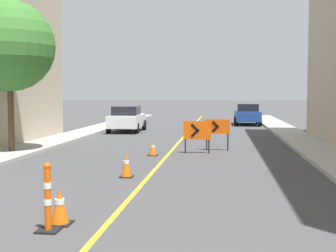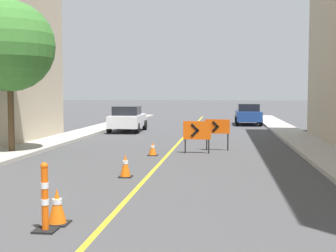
{
  "view_description": "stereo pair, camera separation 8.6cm",
  "coord_description": "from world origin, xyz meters",
  "px_view_note": "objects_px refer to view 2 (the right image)",
  "views": [
    {
      "loc": [
        2.08,
        -1.24,
        2.42
      ],
      "look_at": [
        -0.2,
        18.5,
        1.0
      ],
      "focal_mm": 50.0,
      "sensor_mm": 36.0,
      "label": 1
    },
    {
      "loc": [
        2.17,
        -1.23,
        2.42
      ],
      "look_at": [
        -0.2,
        18.5,
        1.0
      ],
      "focal_mm": 50.0,
      "sensor_mm": 36.0,
      "label": 2
    }
  ],
  "objects_px": {
    "street_tree_left_near": "(9,46)",
    "arrow_barricade_primary": "(197,131)",
    "traffic_cone_third": "(125,166)",
    "parked_car_curb_near": "(128,119)",
    "arrow_barricade_secondary": "(217,128)",
    "parked_car_curb_mid": "(248,114)",
    "delineator_post_front": "(45,202)",
    "traffic_cone_second": "(57,207)",
    "traffic_cone_fourth": "(153,149)"
  },
  "relations": [
    {
      "from": "traffic_cone_second",
      "to": "delineator_post_front",
      "type": "distance_m",
      "value": 0.5
    },
    {
      "from": "delineator_post_front",
      "to": "parked_car_curb_mid",
      "type": "bearing_deg",
      "value": 80.07
    },
    {
      "from": "traffic_cone_third",
      "to": "traffic_cone_fourth",
      "type": "relative_size",
      "value": 1.28
    },
    {
      "from": "parked_car_curb_near",
      "to": "traffic_cone_third",
      "type": "bearing_deg",
      "value": -80.58
    },
    {
      "from": "traffic_cone_third",
      "to": "arrow_barricade_secondary",
      "type": "xyz_separation_m",
      "value": [
        2.52,
        6.59,
        0.6
      ]
    },
    {
      "from": "parked_car_curb_near",
      "to": "parked_car_curb_mid",
      "type": "bearing_deg",
      "value": 40.57
    },
    {
      "from": "arrow_barricade_primary",
      "to": "parked_car_curb_mid",
      "type": "distance_m",
      "value": 17.38
    },
    {
      "from": "traffic_cone_second",
      "to": "traffic_cone_fourth",
      "type": "distance_m",
      "value": 9.54
    },
    {
      "from": "delineator_post_front",
      "to": "parked_car_curb_mid",
      "type": "relative_size",
      "value": 0.28
    },
    {
      "from": "arrow_barricade_secondary",
      "to": "street_tree_left_near",
      "type": "height_order",
      "value": "street_tree_left_near"
    },
    {
      "from": "street_tree_left_near",
      "to": "parked_car_curb_near",
      "type": "bearing_deg",
      "value": 78.27
    },
    {
      "from": "delineator_post_front",
      "to": "street_tree_left_near",
      "type": "distance_m",
      "value": 11.58
    },
    {
      "from": "delineator_post_front",
      "to": "traffic_cone_third",
      "type": "bearing_deg",
      "value": 86.87
    },
    {
      "from": "arrow_barricade_secondary",
      "to": "street_tree_left_near",
      "type": "xyz_separation_m",
      "value": [
        -7.99,
        -2.22,
        3.27
      ]
    },
    {
      "from": "traffic_cone_third",
      "to": "arrow_barricade_secondary",
      "type": "bearing_deg",
      "value": 69.08
    },
    {
      "from": "traffic_cone_third",
      "to": "street_tree_left_near",
      "type": "height_order",
      "value": "street_tree_left_near"
    },
    {
      "from": "traffic_cone_second",
      "to": "parked_car_curb_near",
      "type": "relative_size",
      "value": 0.15
    },
    {
      "from": "traffic_cone_second",
      "to": "delineator_post_front",
      "type": "height_order",
      "value": "delineator_post_front"
    },
    {
      "from": "traffic_cone_second",
      "to": "parked_car_curb_mid",
      "type": "bearing_deg",
      "value": 80.0
    },
    {
      "from": "street_tree_left_near",
      "to": "parked_car_curb_mid",
      "type": "bearing_deg",
      "value": 61.14
    },
    {
      "from": "traffic_cone_third",
      "to": "arrow_barricade_primary",
      "type": "distance_m",
      "value": 5.81
    },
    {
      "from": "street_tree_left_near",
      "to": "traffic_cone_second",
      "type": "bearing_deg",
      "value": -60.41
    },
    {
      "from": "traffic_cone_second",
      "to": "parked_car_curb_mid",
      "type": "xyz_separation_m",
      "value": [
        4.85,
        27.52,
        0.47
      ]
    },
    {
      "from": "parked_car_curb_mid",
      "to": "traffic_cone_fourth",
      "type": "bearing_deg",
      "value": -104.47
    },
    {
      "from": "traffic_cone_third",
      "to": "arrow_barricade_primary",
      "type": "xyz_separation_m",
      "value": [
        1.73,
        5.52,
        0.55
      ]
    },
    {
      "from": "street_tree_left_near",
      "to": "traffic_cone_fourth",
      "type": "bearing_deg",
      "value": 3.33
    },
    {
      "from": "traffic_cone_fourth",
      "to": "traffic_cone_third",
      "type": "bearing_deg",
      "value": -90.85
    },
    {
      "from": "traffic_cone_second",
      "to": "arrow_barricade_primary",
      "type": "relative_size",
      "value": 0.52
    },
    {
      "from": "arrow_barricade_primary",
      "to": "arrow_barricade_secondary",
      "type": "relative_size",
      "value": 0.98
    },
    {
      "from": "parked_car_curb_near",
      "to": "arrow_barricade_primary",
      "type": "bearing_deg",
      "value": -65.98
    },
    {
      "from": "parked_car_curb_mid",
      "to": "delineator_post_front",
      "type": "bearing_deg",
      "value": -100.23
    },
    {
      "from": "traffic_cone_third",
      "to": "street_tree_left_near",
      "type": "bearing_deg",
      "value": 141.46
    },
    {
      "from": "traffic_cone_second",
      "to": "delineator_post_front",
      "type": "bearing_deg",
      "value": -95.8
    },
    {
      "from": "traffic_cone_third",
      "to": "parked_car_curb_mid",
      "type": "height_order",
      "value": "parked_car_curb_mid"
    },
    {
      "from": "traffic_cone_third",
      "to": "delineator_post_front",
      "type": "distance_m",
      "value": 5.32
    },
    {
      "from": "arrow_barricade_secondary",
      "to": "traffic_cone_second",
      "type": "bearing_deg",
      "value": -102.55
    },
    {
      "from": "arrow_barricade_secondary",
      "to": "parked_car_curb_near",
      "type": "bearing_deg",
      "value": 123.58
    },
    {
      "from": "delineator_post_front",
      "to": "street_tree_left_near",
      "type": "height_order",
      "value": "street_tree_left_near"
    },
    {
      "from": "traffic_cone_fourth",
      "to": "parked_car_curb_near",
      "type": "xyz_separation_m",
      "value": [
        -3.24,
        10.8,
        0.54
      ]
    },
    {
      "from": "parked_car_curb_mid",
      "to": "street_tree_left_near",
      "type": "relative_size",
      "value": 0.74
    },
    {
      "from": "traffic_cone_third",
      "to": "parked_car_curb_near",
      "type": "bearing_deg",
      "value": 101.55
    },
    {
      "from": "arrow_barricade_primary",
      "to": "parked_car_curb_near",
      "type": "xyz_separation_m",
      "value": [
        -4.89,
        9.96,
        -0.08
      ]
    },
    {
      "from": "street_tree_left_near",
      "to": "arrow_barricade_secondary",
      "type": "bearing_deg",
      "value": 15.55
    },
    {
      "from": "traffic_cone_second",
      "to": "arrow_barricade_secondary",
      "type": "xyz_separation_m",
      "value": [
        2.76,
        11.44,
        0.61
      ]
    },
    {
      "from": "traffic_cone_fourth",
      "to": "parked_car_curb_near",
      "type": "distance_m",
      "value": 11.29
    },
    {
      "from": "traffic_cone_fourth",
      "to": "street_tree_left_near",
      "type": "bearing_deg",
      "value": -176.67
    },
    {
      "from": "street_tree_left_near",
      "to": "arrow_barricade_primary",
      "type": "bearing_deg",
      "value": 9.16
    },
    {
      "from": "traffic_cone_third",
      "to": "delineator_post_front",
      "type": "height_order",
      "value": "delineator_post_front"
    },
    {
      "from": "traffic_cone_third",
      "to": "arrow_barricade_secondary",
      "type": "height_order",
      "value": "arrow_barricade_secondary"
    },
    {
      "from": "delineator_post_front",
      "to": "parked_car_curb_near",
      "type": "bearing_deg",
      "value": 97.87
    }
  ]
}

